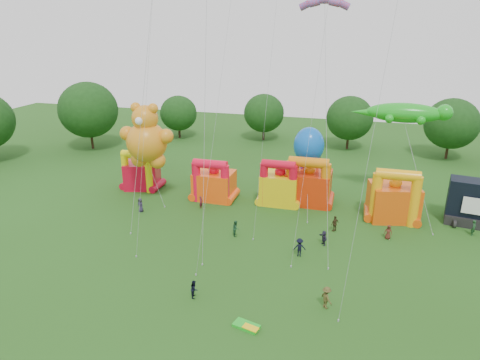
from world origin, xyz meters
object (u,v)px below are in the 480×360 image
(bouncy_castle_2, at_px, (279,186))
(teddy_bear_kite, at_px, (148,144))
(bouncy_castle_0, at_px, (141,173))
(spectator_0, at_px, (140,205))
(spectator_4, at_px, (335,224))
(gecko_kite, at_px, (415,163))
(octopus_kite, at_px, (308,164))

(bouncy_castle_2, height_order, teddy_bear_kite, teddy_bear_kite)
(bouncy_castle_0, relative_size, spectator_0, 3.24)
(spectator_0, height_order, spectator_4, spectator_4)
(bouncy_castle_0, relative_size, teddy_bear_kite, 0.44)
(bouncy_castle_0, height_order, bouncy_castle_2, bouncy_castle_2)
(bouncy_castle_2, height_order, spectator_4, bouncy_castle_2)
(gecko_kite, xyz_separation_m, spectator_0, (-31.58, -8.85, -5.36))
(octopus_kite, height_order, spectator_0, octopus_kite)
(gecko_kite, bearing_deg, octopus_kite, 179.04)
(spectator_0, bearing_deg, bouncy_castle_0, 138.53)
(bouncy_castle_2, bearing_deg, bouncy_castle_0, 179.33)
(bouncy_castle_0, distance_m, teddy_bear_kite, 7.56)
(bouncy_castle_2, xyz_separation_m, gecko_kite, (15.73, 1.85, 3.91))
(bouncy_castle_0, relative_size, bouncy_castle_2, 0.94)
(bouncy_castle_2, height_order, octopus_kite, octopus_kite)
(spectator_0, bearing_deg, octopus_kite, 47.68)
(bouncy_castle_2, distance_m, spectator_0, 17.39)
(teddy_bear_kite, height_order, spectator_0, teddy_bear_kite)
(teddy_bear_kite, relative_size, octopus_kite, 1.24)
(octopus_kite, xyz_separation_m, spectator_4, (4.14, -8.04, -4.00))
(gecko_kite, distance_m, spectator_0, 33.23)
(teddy_bear_kite, relative_size, spectator_4, 7.05)
(gecko_kite, bearing_deg, spectator_0, -164.34)
(octopus_kite, distance_m, spectator_4, 9.88)
(bouncy_castle_0, xyz_separation_m, octopus_kite, (22.65, 1.83, 2.72))
(teddy_bear_kite, xyz_separation_m, gecko_kite, (31.75, 5.50, -1.48))
(bouncy_castle_2, relative_size, spectator_0, 3.46)
(gecko_kite, relative_size, octopus_kite, 1.22)
(gecko_kite, bearing_deg, bouncy_castle_2, -173.30)
(teddy_bear_kite, bearing_deg, gecko_kite, 9.82)
(teddy_bear_kite, bearing_deg, spectator_4, -5.69)
(teddy_bear_kite, height_order, octopus_kite, teddy_bear_kite)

